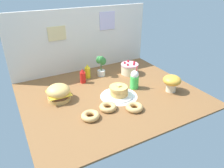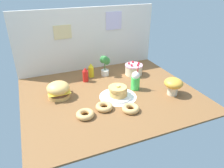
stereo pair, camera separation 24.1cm
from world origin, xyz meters
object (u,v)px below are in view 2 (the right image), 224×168
Objects in this scene: mushroom_stool at (173,85)px; cream_soda_cup at (135,81)px; burger at (59,90)px; donut_vanilla at (131,108)px; potted_plant at (105,65)px; mustard_bottle at (91,71)px; layer_cake at (134,69)px; donut_chocolate at (104,107)px; pancake_stack at (118,92)px; donut_pink_glaze at (85,114)px; ketchup_bottle at (85,75)px.

cream_soda_cup is at bearing 140.76° from mushroom_stool.
burger is 1.21× the size of mushroom_stool.
mushroom_stool reaches higher than donut_vanilla.
cream_soda_cup is 0.57m from potted_plant.
potted_plant is at bearing -7.79° from mustard_bottle.
donut_chocolate is (-0.70, -0.67, -0.05)m from layer_cake.
mushroom_stool is (0.62, -0.20, 0.07)m from pancake_stack.
donut_pink_glaze is 0.85× the size of mushroom_stool.
layer_cake is 0.83× the size of cream_soda_cup.
cream_soda_cup is at bearing 27.56° from donut_chocolate.
mustard_bottle is at bearing 68.74° from donut_pink_glaze.
donut_chocolate is at bearing 178.85° from mushroom_stool.
donut_chocolate is at bearing 13.92° from donut_pink_glaze.
mustard_bottle is 0.95m from donut_pink_glaze.
pancake_stack is at bearing -66.08° from ketchup_bottle.
burger is 0.87× the size of potted_plant.
layer_cake is at bearing 38.02° from donut_pink_glaze.
ketchup_bottle is 1.08× the size of donut_chocolate.
mushroom_stool is (0.55, -0.82, -0.03)m from potted_plant.
mushroom_stool is (0.16, -0.69, 0.05)m from layer_cake.
pancake_stack reaches higher than donut_pink_glaze.
pancake_stack is 0.66m from mushroom_stool.
potted_plant is at bearing 160.98° from layer_cake.
burger reaches higher than pancake_stack.
pancake_stack is at bearing -162.50° from cream_soda_cup.
donut_vanilla is at bearing -94.40° from potted_plant.
potted_plant reaches higher than donut_pink_glaze.
donut_pink_glaze is at bearing -177.97° from mushroom_stool.
cream_soda_cup is (0.40, -0.56, 0.02)m from mustard_bottle.
donut_chocolate is 0.85× the size of mushroom_stool.
potted_plant is (0.31, 0.08, 0.07)m from ketchup_bottle.
cream_soda_cup is 1.61× the size of donut_chocolate.
mustard_bottle is 1.13m from mushroom_stool.
burger is at bearing -145.59° from ketchup_bottle.
burger is at bearing 109.06° from donut_pink_glaze.
donut_chocolate is (-0.52, -0.27, -0.09)m from cream_soda_cup.
donut_chocolate is 0.87m from mushroom_stool.
layer_cake is at bearing -4.04° from ketchup_bottle.
mushroom_stool reaches higher than burger.
pancake_stack is at bearing 37.04° from donut_chocolate.
cream_soda_cup is at bearing -10.82° from burger.
burger is 0.69m from pancake_stack.
cream_soda_cup is at bearing -69.63° from potted_plant.
donut_chocolate is at bearing -90.31° from ketchup_bottle.
potted_plant reaches higher than mustard_bottle.
layer_cake is 1.25× the size of mustard_bottle.
ketchup_bottle is at bearing 89.69° from donut_chocolate.
cream_soda_cup is (-0.19, -0.40, 0.04)m from layer_cake.
ketchup_bottle is 0.91× the size of mushroom_stool.
mustard_bottle reaches higher than layer_cake.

